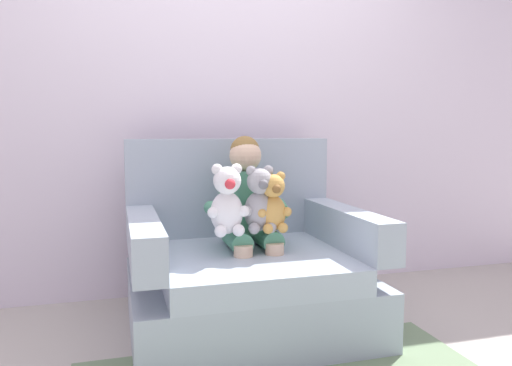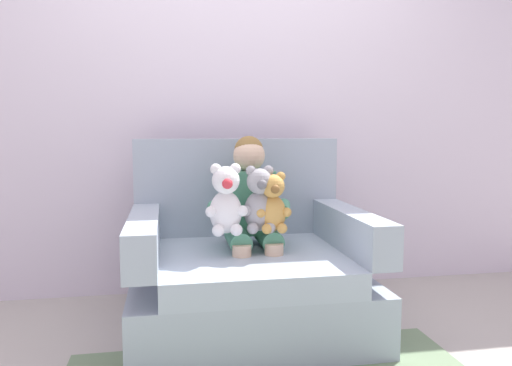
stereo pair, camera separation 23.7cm
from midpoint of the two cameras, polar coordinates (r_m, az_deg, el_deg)
ground_plane at (r=2.64m, az=1.88°, el=-16.64°), size 8.00×8.00×0.00m
back_wall at (r=3.17m, az=-0.88°, el=11.15°), size 6.00×0.10×2.60m
armchair at (r=2.59m, az=1.65°, el=-10.10°), size 1.18×1.00×0.97m
seated_child at (r=2.56m, az=2.09°, el=-2.78°), size 0.45×0.39×0.82m
plush_white at (r=2.35m, az=-0.66°, el=-2.17°), size 0.20×0.17×0.34m
plush_grey at (r=2.41m, az=3.23°, el=-2.13°), size 0.20×0.16×0.33m
plush_honey at (r=2.41m, az=4.78°, el=-2.48°), size 0.18×0.14×0.30m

